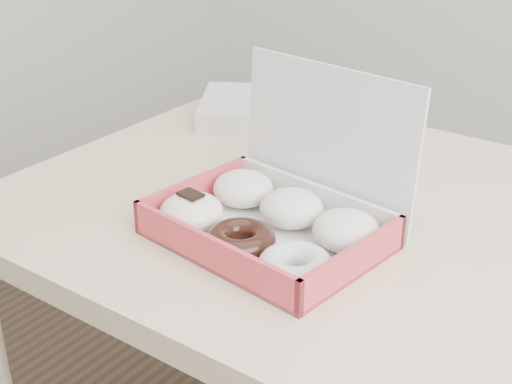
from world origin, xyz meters
The scene contains 3 objects.
table centered at (0.00, 0.00, 0.67)m, with size 1.20×0.80×0.75m.
donut_box centered at (-0.12, -0.14, 0.79)m, with size 0.34×0.29×0.22m.
newspapers centered at (-0.41, 0.26, 0.77)m, with size 0.26×0.21×0.04m, color silver.
Camera 1 is at (0.38, -0.87, 1.25)m, focal length 50.00 mm.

